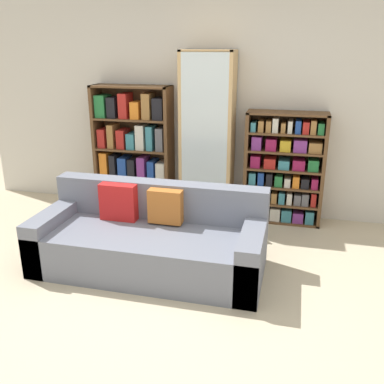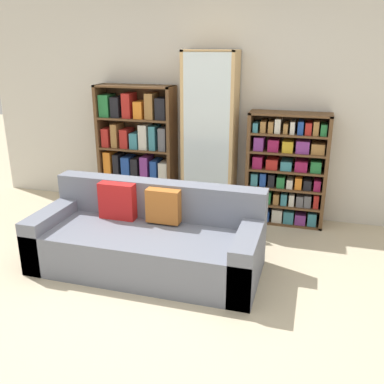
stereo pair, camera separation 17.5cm
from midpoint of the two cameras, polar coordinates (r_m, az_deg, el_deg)
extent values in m
plane|color=beige|center=(3.69, -6.75, -14.29)|extent=(16.00, 16.00, 0.00)
cube|color=beige|center=(5.27, 1.36, 11.77)|extent=(6.07, 0.06, 2.70)
cube|color=slate|center=(4.07, -6.95, -7.72)|extent=(2.12, 0.91, 0.40)
cube|color=slate|center=(4.22, -5.47, -1.01)|extent=(2.12, 0.20, 0.37)
cube|color=slate|center=(4.45, -18.65, -5.33)|extent=(0.20, 0.91, 0.52)
cube|color=slate|center=(3.83, 6.72, -8.50)|extent=(0.20, 0.91, 0.52)
cube|color=red|center=(4.22, -10.95, -1.34)|extent=(0.36, 0.12, 0.36)
cube|color=#B76628|center=(4.05, -4.80, -1.93)|extent=(0.32, 0.12, 0.32)
cube|color=brown|center=(5.65, -13.15, 5.90)|extent=(0.04, 0.32, 1.56)
cube|color=brown|center=(5.30, -3.98, 5.48)|extent=(0.04, 0.32, 1.56)
cube|color=brown|center=(5.34, -9.13, 13.74)|extent=(0.98, 0.32, 0.02)
cube|color=brown|center=(5.68, -8.33, -1.82)|extent=(0.98, 0.32, 0.02)
cube|color=brown|center=(5.60, -8.11, 6.08)|extent=(0.98, 0.01, 1.56)
cube|color=brown|center=(5.56, -8.52, 1.93)|extent=(0.90, 0.32, 0.02)
cube|color=brown|center=(5.46, -8.71, 5.71)|extent=(0.90, 0.32, 0.02)
cube|color=brown|center=(5.39, -8.92, 9.62)|extent=(0.90, 0.32, 0.02)
cube|color=beige|center=(5.78, -12.03, -0.20)|extent=(0.08, 0.24, 0.26)
cube|color=#8E1947|center=(5.74, -11.15, -0.36)|extent=(0.08, 0.24, 0.24)
cube|color=#5B5B60|center=(5.70, -10.25, -0.24)|extent=(0.06, 0.24, 0.28)
cube|color=#8E1947|center=(5.67, -9.33, -0.64)|extent=(0.08, 0.24, 0.21)
cube|color=gold|center=(5.63, -8.44, -0.67)|extent=(0.08, 0.24, 0.23)
cube|color=gold|center=(5.60, -7.49, -0.83)|extent=(0.08, 0.24, 0.21)
cube|color=beige|center=(5.56, -6.54, -0.82)|extent=(0.06, 0.24, 0.23)
cube|color=black|center=(5.53, -5.64, -0.85)|extent=(0.07, 0.24, 0.24)
cube|color=beige|center=(5.49, -4.62, -0.85)|extent=(0.07, 0.24, 0.26)
cube|color=orange|center=(5.65, -12.16, 3.77)|extent=(0.10, 0.24, 0.31)
cube|color=black|center=(5.61, -11.03, 3.58)|extent=(0.08, 0.24, 0.28)
cube|color=#1E4293|center=(5.56, -9.80, 3.38)|extent=(0.11, 0.24, 0.26)
cube|color=black|center=(5.51, -8.65, 3.25)|extent=(0.09, 0.24, 0.25)
cube|color=#7A3384|center=(5.46, -7.38, 3.34)|extent=(0.10, 0.24, 0.28)
cube|color=#1E4293|center=(5.42, -6.12, 3.04)|extent=(0.08, 0.24, 0.24)
cube|color=beige|center=(5.38, -4.86, 2.88)|extent=(0.11, 0.24, 0.22)
cube|color=#AD231E|center=(5.58, -12.46, 7.12)|extent=(0.10, 0.24, 0.23)
cube|color=olive|center=(5.52, -11.31, 7.40)|extent=(0.08, 0.24, 0.29)
cube|color=#AD231E|center=(5.47, -10.05, 7.06)|extent=(0.10, 0.24, 0.23)
cube|color=teal|center=(5.42, -8.77, 6.81)|extent=(0.10, 0.24, 0.19)
cube|color=beige|center=(5.37, -7.57, 7.33)|extent=(0.11, 0.24, 0.30)
cube|color=teal|center=(5.32, -6.32, 7.24)|extent=(0.08, 0.24, 0.30)
cube|color=#5B5B60|center=(5.28, -5.02, 7.10)|extent=(0.09, 0.24, 0.28)
cube|color=#237038|center=(5.51, -12.67, 11.15)|extent=(0.13, 0.24, 0.27)
cube|color=black|center=(5.45, -11.24, 11.04)|extent=(0.11, 0.24, 0.25)
cube|color=#AD231E|center=(5.38, -9.78, 11.30)|extent=(0.11, 0.24, 0.30)
cube|color=orange|center=(5.33, -8.24, 10.80)|extent=(0.11, 0.24, 0.21)
cube|color=olive|center=(5.27, -6.79, 11.32)|extent=(0.10, 0.24, 0.30)
cube|color=black|center=(5.22, -5.27, 11.02)|extent=(0.13, 0.24, 0.25)
cube|color=tan|center=(5.18, -2.08, 7.52)|extent=(0.04, 0.36, 1.97)
cube|color=tan|center=(5.05, 4.29, 7.18)|extent=(0.04, 0.36, 1.97)
cube|color=tan|center=(5.00, 1.14, 18.33)|extent=(0.62, 0.36, 0.02)
cube|color=tan|center=(5.39, 1.01, -2.80)|extent=(0.62, 0.36, 0.02)
cube|color=tan|center=(5.27, 1.50, 7.74)|extent=(0.62, 0.01, 1.97)
cube|color=silver|center=(4.94, 0.61, 6.96)|extent=(0.54, 0.01, 1.94)
cube|color=tan|center=(5.28, 1.03, 0.55)|extent=(0.54, 0.32, 0.02)
cube|color=tan|center=(5.18, 1.05, 3.90)|extent=(0.54, 0.32, 0.02)
cube|color=tan|center=(5.11, 1.07, 7.37)|extent=(0.54, 0.32, 0.02)
cube|color=tan|center=(5.05, 1.09, 10.92)|extent=(0.54, 0.32, 0.02)
cube|color=tan|center=(5.02, 1.12, 14.54)|extent=(0.54, 0.32, 0.02)
cylinder|color=silver|center=(5.44, -1.09, -2.08)|extent=(0.01, 0.01, 0.07)
cone|color=silver|center=(5.41, -1.09, -1.31)|extent=(0.06, 0.06, 0.09)
cylinder|color=silver|center=(5.41, -0.26, -2.18)|extent=(0.01, 0.01, 0.07)
cone|color=silver|center=(5.38, -0.26, -1.41)|extent=(0.06, 0.06, 0.09)
cylinder|color=silver|center=(5.37, 0.54, -2.35)|extent=(0.01, 0.01, 0.07)
cone|color=silver|center=(5.34, 0.54, -1.57)|extent=(0.06, 0.06, 0.09)
cylinder|color=silver|center=(5.38, 1.47, -2.32)|extent=(0.01, 0.01, 0.07)
cone|color=silver|center=(5.35, 1.48, -1.55)|extent=(0.06, 0.06, 0.09)
cylinder|color=silver|center=(5.36, 2.33, -2.42)|extent=(0.01, 0.01, 0.07)
cone|color=silver|center=(5.33, 2.34, -1.65)|extent=(0.06, 0.06, 0.09)
cylinder|color=silver|center=(5.35, 3.22, -2.45)|extent=(0.01, 0.01, 0.07)
cone|color=silver|center=(5.32, 3.24, -1.68)|extent=(0.06, 0.06, 0.09)
cylinder|color=silver|center=(5.29, -0.99, 1.19)|extent=(0.01, 0.01, 0.08)
cone|color=silver|center=(5.26, -1.00, 2.16)|extent=(0.09, 0.09, 0.10)
cylinder|color=silver|center=(5.26, 0.35, 1.12)|extent=(0.01, 0.01, 0.08)
cone|color=silver|center=(5.24, 0.35, 2.09)|extent=(0.09, 0.09, 0.10)
cylinder|color=silver|center=(5.25, 1.70, 1.07)|extent=(0.01, 0.01, 0.08)
cone|color=silver|center=(5.22, 1.71, 2.03)|extent=(0.09, 0.09, 0.10)
cylinder|color=silver|center=(5.24, 3.07, 1.01)|extent=(0.01, 0.01, 0.08)
cone|color=silver|center=(5.21, 3.09, 1.98)|extent=(0.09, 0.09, 0.10)
cylinder|color=silver|center=(5.24, -1.13, 4.57)|extent=(0.01, 0.01, 0.07)
cone|color=silver|center=(5.22, -1.14, 5.37)|extent=(0.06, 0.06, 0.08)
cylinder|color=silver|center=(5.19, -0.31, 4.46)|extent=(0.01, 0.01, 0.07)
cone|color=silver|center=(5.18, -0.31, 5.26)|extent=(0.06, 0.06, 0.08)
cylinder|color=silver|center=(5.18, 0.61, 4.43)|extent=(0.01, 0.01, 0.07)
cone|color=silver|center=(5.17, 0.61, 5.23)|extent=(0.06, 0.06, 0.08)
cylinder|color=silver|center=(5.16, 1.50, 4.36)|extent=(0.01, 0.01, 0.07)
cone|color=silver|center=(5.14, 1.50, 5.16)|extent=(0.06, 0.06, 0.08)
cylinder|color=silver|center=(5.13, 2.38, 4.27)|extent=(0.01, 0.01, 0.07)
cone|color=silver|center=(5.12, 2.39, 5.08)|extent=(0.06, 0.06, 0.08)
cylinder|color=silver|center=(5.14, 3.33, 4.26)|extent=(0.01, 0.01, 0.07)
cone|color=silver|center=(5.12, 3.35, 5.07)|extent=(0.06, 0.06, 0.08)
cylinder|color=silver|center=(5.14, -0.97, 8.03)|extent=(0.01, 0.01, 0.08)
cone|color=silver|center=(5.13, -0.98, 8.97)|extent=(0.09, 0.09, 0.09)
cylinder|color=silver|center=(5.11, 0.37, 7.95)|extent=(0.01, 0.01, 0.08)
cone|color=silver|center=(5.09, 0.37, 8.90)|extent=(0.09, 0.09, 0.09)
cylinder|color=silver|center=(5.08, 1.74, 7.87)|extent=(0.01, 0.01, 0.08)
cone|color=silver|center=(5.06, 1.75, 8.82)|extent=(0.09, 0.09, 0.09)
cylinder|color=silver|center=(5.06, 3.17, 7.82)|extent=(0.01, 0.01, 0.08)
cone|color=silver|center=(5.05, 3.18, 8.78)|extent=(0.09, 0.09, 0.09)
cylinder|color=silver|center=(5.09, -1.24, 11.53)|extent=(0.01, 0.01, 0.07)
cone|color=silver|center=(5.08, -1.25, 12.42)|extent=(0.06, 0.06, 0.09)
cylinder|color=silver|center=(5.09, -0.27, 11.52)|extent=(0.01, 0.01, 0.07)
cone|color=silver|center=(5.08, -0.27, 12.41)|extent=(0.06, 0.06, 0.09)
cylinder|color=silver|center=(5.07, 0.68, 11.50)|extent=(0.01, 0.01, 0.07)
cone|color=silver|center=(5.06, 0.68, 12.39)|extent=(0.06, 0.06, 0.09)
cylinder|color=silver|center=(5.05, 1.60, 11.46)|extent=(0.01, 0.01, 0.07)
cone|color=silver|center=(5.04, 1.61, 12.36)|extent=(0.06, 0.06, 0.09)
cylinder|color=silver|center=(5.01, 2.48, 11.38)|extent=(0.01, 0.01, 0.07)
cone|color=silver|center=(5.00, 2.49, 12.28)|extent=(0.06, 0.06, 0.09)
cylinder|color=silver|center=(5.01, 3.47, 11.37)|extent=(0.01, 0.01, 0.07)
cone|color=silver|center=(5.00, 3.49, 12.27)|extent=(0.06, 0.06, 0.09)
cylinder|color=silver|center=(5.05, -1.30, 15.11)|extent=(0.01, 0.01, 0.07)
cone|color=silver|center=(5.04, -1.31, 16.01)|extent=(0.06, 0.06, 0.09)
cylinder|color=silver|center=(5.05, -0.29, 15.12)|extent=(0.01, 0.01, 0.07)
cone|color=silver|center=(5.04, -0.29, 16.02)|extent=(0.06, 0.06, 0.09)
cylinder|color=silver|center=(5.03, 0.66, 15.10)|extent=(0.01, 0.01, 0.07)
cone|color=silver|center=(5.02, 0.66, 16.00)|extent=(0.06, 0.06, 0.09)
cylinder|color=silver|center=(4.99, 1.56, 15.06)|extent=(0.01, 0.01, 0.07)
cone|color=silver|center=(4.99, 1.57, 15.97)|extent=(0.06, 0.06, 0.09)
cylinder|color=silver|center=(4.97, 2.52, 15.03)|extent=(0.01, 0.01, 0.07)
cone|color=silver|center=(4.96, 2.53, 15.95)|extent=(0.06, 0.06, 0.09)
cylinder|color=silver|center=(4.96, 3.52, 15.01)|extent=(0.01, 0.01, 0.07)
cone|color=silver|center=(4.96, 3.54, 15.93)|extent=(0.06, 0.06, 0.09)
cube|color=brown|center=(5.12, 6.34, 3.48)|extent=(0.04, 0.32, 1.31)
cube|color=brown|center=(5.09, 16.10, 2.72)|extent=(0.04, 0.32, 1.31)
cube|color=brown|center=(4.95, 11.69, 10.26)|extent=(0.91, 0.32, 0.02)
cube|color=brown|center=(5.30, 10.76, -3.57)|extent=(0.91, 0.32, 0.02)
cube|color=brown|center=(5.24, 11.31, 3.56)|extent=(0.91, 0.01, 1.31)
cube|color=brown|center=(5.22, 10.91, -1.32)|extent=(0.83, 0.32, 0.02)
cube|color=brown|center=(5.15, 11.06, 0.87)|extent=(0.83, 0.32, 0.02)
cube|color=brown|center=(5.09, 11.21, 3.11)|extent=(0.83, 0.32, 0.02)
cube|color=brown|center=(5.03, 11.36, 5.40)|extent=(0.83, 0.32, 0.02)
cube|color=brown|center=(4.99, 11.52, 7.74)|extent=(0.83, 0.32, 0.02)
cube|color=black|center=(5.28, 7.17, -2.58)|extent=(0.09, 0.24, 0.12)
cube|color=#1E4293|center=(5.27, 8.63, -2.72)|extent=(0.09, 0.24, 0.12)
cube|color=beige|center=(5.26, 10.12, -2.65)|extent=(0.12, 0.24, 0.16)
cube|color=teal|center=(5.25, 11.57, -2.81)|extent=(0.12, 0.24, 0.15)
cube|color=#7A3384|center=(5.26, 13.03, -3.06)|extent=(0.12, 0.24, 0.12)
cube|color=teal|center=(5.25, 14.47, -3.02)|extent=(0.10, 0.24, 0.15)
cube|color=teal|center=(5.20, 7.00, -0.07)|extent=(0.05, 0.24, 0.16)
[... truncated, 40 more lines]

